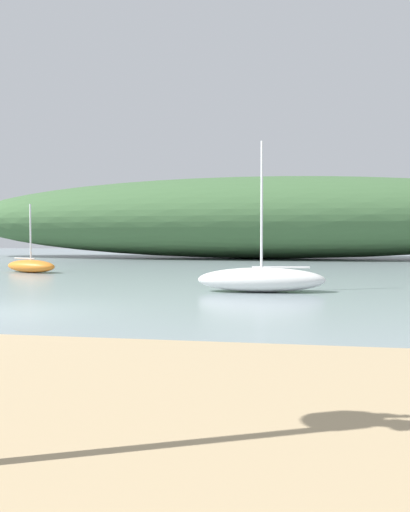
{
  "coord_description": "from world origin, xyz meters",
  "views": [
    {
      "loc": [
        6.9,
        -11.55,
        1.82
      ],
      "look_at": [
        3.57,
        7.44,
        1.09
      ],
      "focal_mm": 37.65,
      "sensor_mm": 36.0,
      "label": 1
    }
  ],
  "objects": [
    {
      "name": "sailboat_outer_mooring",
      "position": [
        5.71,
        5.79,
        0.41
      ],
      "size": [
        4.22,
        1.69,
        4.85
      ],
      "color": "white",
      "rests_on": "ground"
    },
    {
      "name": "ground_plane",
      "position": [
        0.0,
        0.0,
        0.0
      ],
      "size": [
        120.0,
        120.0,
        0.0
      ],
      "primitive_type": "plane",
      "color": "gray"
    },
    {
      "name": "sailboat_east_reach",
      "position": [
        -6.12,
        12.95,
        0.33
      ],
      "size": [
        3.28,
        2.09,
        3.37
      ],
      "color": "orange",
      "rests_on": "ground"
    },
    {
      "name": "distant_hill",
      "position": [
        3.68,
        31.53,
        3.24
      ],
      "size": [
        51.02,
        11.77,
        6.48
      ],
      "primitive_type": "ellipsoid",
      "color": "#3D6038",
      "rests_on": "ground"
    }
  ]
}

